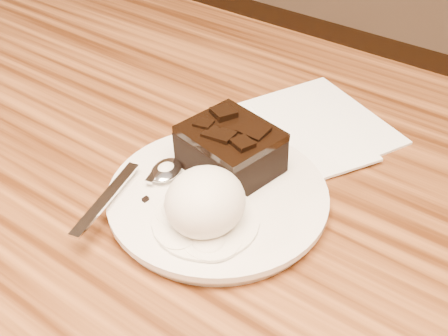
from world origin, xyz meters
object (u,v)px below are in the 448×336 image
Objects in this scene: plate at (218,199)px; brownie at (230,152)px; spoon at (166,171)px; napkin at (309,126)px; ice_cream_scoop at (205,202)px.

brownie is at bearing 107.53° from plate.
spoon is 0.98× the size of napkin.
plate is at bearing 111.65° from ice_cream_scoop.
ice_cream_scoop is 0.46× the size of spoon.
ice_cream_scoop is at bearing -70.31° from brownie.
ice_cream_scoop is (0.02, -0.04, 0.03)m from plate.
brownie is 0.14m from napkin.
plate is at bearing -4.35° from spoon.
ice_cream_scoop is at bearing -36.82° from spoon.
brownie is at bearing 32.21° from spoon.
brownie reaches higher than spoon.
ice_cream_scoop reaches higher than napkin.
napkin is at bearing 56.18° from spoon.
napkin is (0.02, 0.13, -0.03)m from brownie.
brownie is 0.07m from spoon.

